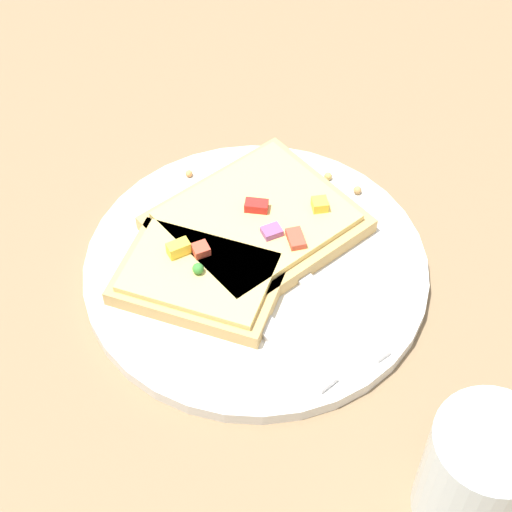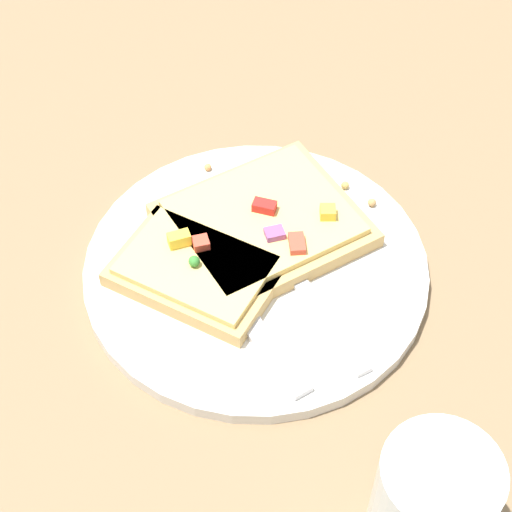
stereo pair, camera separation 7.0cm
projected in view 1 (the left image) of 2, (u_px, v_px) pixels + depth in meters
The scene contains 8 objects.
ground_plane at pixel (256, 273), 0.71m from camera, with size 4.00×4.00×0.00m, color #7F6647.
plate at pixel (256, 268), 0.71m from camera, with size 0.28×0.28×0.01m.
fork at pixel (286, 260), 0.70m from camera, with size 0.10×0.20×0.01m.
knife at pixel (256, 317), 0.67m from camera, with size 0.11×0.18×0.01m.
pizza_slice_main at pixel (257, 223), 0.72m from camera, with size 0.20×0.19×0.03m.
pizza_slice_corner at pixel (199, 278), 0.68m from camera, with size 0.16×0.14×0.03m.
crumb_scatter at pixel (294, 208), 0.74m from camera, with size 0.15×0.09×0.01m.
drinking_glass at pixel (480, 475), 0.55m from camera, with size 0.08×0.08×0.09m.
Camera 1 is at (0.10, 0.43, 0.56)m, focal length 60.00 mm.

